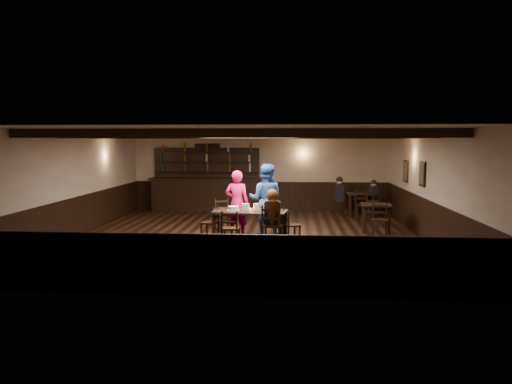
# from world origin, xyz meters

# --- Properties ---
(ground) EXTENTS (10.00, 10.00, 0.00)m
(ground) POSITION_xyz_m (0.00, 0.00, 0.00)
(ground) COLOR black
(ground) RESTS_ON ground
(room_shell) EXTENTS (9.02, 10.02, 2.71)m
(room_shell) POSITION_xyz_m (0.01, 0.04, 1.75)
(room_shell) COLOR beige
(room_shell) RESTS_ON ground
(dining_table) EXTENTS (1.86, 1.08, 0.75)m
(dining_table) POSITION_xyz_m (0.11, -0.58, 0.68)
(dining_table) COLOR black
(dining_table) RESTS_ON ground
(chair_near_left) EXTENTS (0.42, 0.40, 0.85)m
(chair_near_left) POSITION_xyz_m (-0.29, -1.36, 0.50)
(chair_near_left) COLOR black
(chair_near_left) RESTS_ON ground
(chair_near_right) EXTENTS (0.52, 0.50, 0.98)m
(chair_near_right) POSITION_xyz_m (0.66, -1.25, 0.57)
(chair_near_right) COLOR black
(chair_near_right) RESTS_ON ground
(chair_end_left) EXTENTS (0.46, 0.48, 0.84)m
(chair_end_left) POSITION_xyz_m (-0.84, -0.50, 0.49)
(chair_end_left) COLOR black
(chair_end_left) RESTS_ON ground
(chair_end_right) EXTENTS (0.47, 0.48, 0.79)m
(chair_end_right) POSITION_xyz_m (1.05, -0.55, 0.46)
(chair_end_right) COLOR black
(chair_end_right) RESTS_ON ground
(chair_far_pushed) EXTENTS (0.54, 0.53, 0.88)m
(chair_far_pushed) POSITION_xyz_m (-0.78, 0.80, 0.51)
(chair_far_pushed) COLOR black
(chair_far_pushed) RESTS_ON ground
(woman_pink) EXTENTS (0.65, 0.46, 1.70)m
(woman_pink) POSITION_xyz_m (-0.29, 0.04, 0.85)
(woman_pink) COLOR #EC1273
(woman_pink) RESTS_ON ground
(man_blue) EXTENTS (0.98, 0.80, 1.86)m
(man_blue) POSITION_xyz_m (0.44, 0.22, 0.93)
(man_blue) COLOR navy
(man_blue) RESTS_ON ground
(seated_person) EXTENTS (0.37, 0.56, 0.91)m
(seated_person) POSITION_xyz_m (0.67, -1.19, 0.87)
(seated_person) COLOR black
(seated_person) RESTS_ON ground
(cake) EXTENTS (0.32, 0.32, 0.10)m
(cake) POSITION_xyz_m (-0.32, -0.52, 0.80)
(cake) COLOR white
(cake) RESTS_ON dining_table
(plate_stack_a) EXTENTS (0.18, 0.18, 0.17)m
(plate_stack_a) POSITION_xyz_m (-0.01, -0.60, 0.84)
(plate_stack_a) COLOR white
(plate_stack_a) RESTS_ON dining_table
(plate_stack_b) EXTENTS (0.15, 0.15, 0.17)m
(plate_stack_b) POSITION_xyz_m (0.25, -0.57, 0.84)
(plate_stack_b) COLOR white
(plate_stack_b) RESTS_ON dining_table
(tea_light) EXTENTS (0.04, 0.04, 0.06)m
(tea_light) POSITION_xyz_m (0.11, -0.51, 0.78)
(tea_light) COLOR #A5A8AD
(tea_light) RESTS_ON dining_table
(salt_shaker) EXTENTS (0.04, 0.04, 0.10)m
(salt_shaker) POSITION_xyz_m (0.46, -0.66, 0.80)
(salt_shaker) COLOR silver
(salt_shaker) RESTS_ON dining_table
(pepper_shaker) EXTENTS (0.04, 0.04, 0.09)m
(pepper_shaker) POSITION_xyz_m (0.52, -0.67, 0.80)
(pepper_shaker) COLOR #A5A8AD
(pepper_shaker) RESTS_ON dining_table
(drink_glass) EXTENTS (0.07, 0.07, 0.12)m
(drink_glass) POSITION_xyz_m (0.46, -0.51, 0.81)
(drink_glass) COLOR silver
(drink_glass) RESTS_ON dining_table
(menu_red) EXTENTS (0.33, 0.29, 0.00)m
(menu_red) POSITION_xyz_m (0.65, -0.72, 0.75)
(menu_red) COLOR maroon
(menu_red) RESTS_ON dining_table
(menu_blue) EXTENTS (0.32, 0.28, 0.00)m
(menu_blue) POSITION_xyz_m (0.69, -0.56, 0.75)
(menu_blue) COLOR #101853
(menu_blue) RESTS_ON dining_table
(bar_counter) EXTENTS (3.94, 0.70, 2.20)m
(bar_counter) POSITION_xyz_m (-1.91, 4.72, 0.73)
(bar_counter) COLOR black
(bar_counter) RESTS_ON ground
(back_table_a) EXTENTS (0.87, 0.87, 0.75)m
(back_table_a) POSITION_xyz_m (3.39, 0.93, 0.65)
(back_table_a) COLOR black
(back_table_a) RESTS_ON ground
(back_table_b) EXTENTS (0.89, 0.89, 0.75)m
(back_table_b) POSITION_xyz_m (3.31, 3.72, 0.65)
(back_table_b) COLOR black
(back_table_b) RESTS_ON ground
(bg_patron_left) EXTENTS (0.28, 0.41, 0.81)m
(bg_patron_left) POSITION_xyz_m (2.66, 3.79, 0.87)
(bg_patron_left) COLOR black
(bg_patron_left) RESTS_ON ground
(bg_patron_right) EXTENTS (0.29, 0.39, 0.71)m
(bg_patron_right) POSITION_xyz_m (3.78, 3.82, 0.82)
(bg_patron_right) COLOR black
(bg_patron_right) RESTS_ON ground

